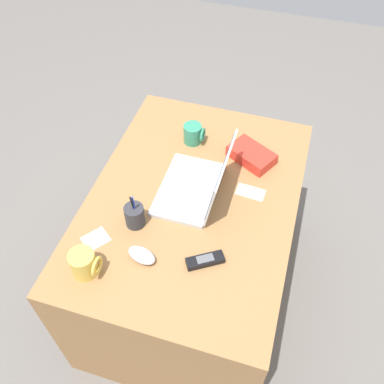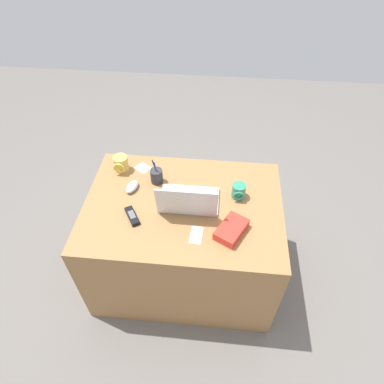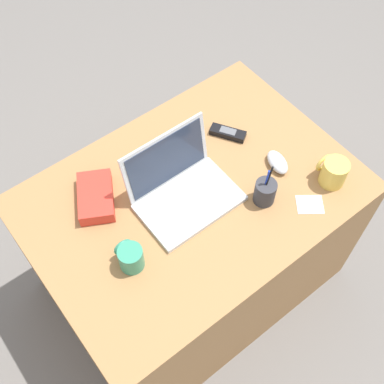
{
  "view_description": "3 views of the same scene",
  "coord_description": "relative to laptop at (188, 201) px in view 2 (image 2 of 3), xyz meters",
  "views": [
    {
      "loc": [
        1.02,
        0.31,
        2.01
      ],
      "look_at": [
        0.01,
        0.0,
        0.75
      ],
      "focal_mm": 39.82,
      "sensor_mm": 36.0,
      "label": 1
    },
    {
      "loc": [
        -0.18,
        1.26,
        2.11
      ],
      "look_at": [
        -0.05,
        0.0,
        0.81
      ],
      "focal_mm": 30.88,
      "sensor_mm": 36.0,
      "label": 2
    },
    {
      "loc": [
        -0.58,
        -0.75,
        2.15
      ],
      "look_at": [
        -0.02,
        -0.02,
        0.75
      ],
      "focal_mm": 46.39,
      "sensor_mm": 36.0,
      "label": 3
    }
  ],
  "objects": [
    {
      "name": "ground_plane",
      "position": [
        0.03,
        -0.01,
        -0.75
      ],
      "size": [
        6.0,
        6.0,
        0.0
      ],
      "primitive_type": "plane",
      "color": "slate"
    },
    {
      "name": "desk",
      "position": [
        0.03,
        -0.01,
        -0.4
      ],
      "size": [
        1.14,
        0.81,
        0.7
      ],
      "primitive_type": "cube",
      "color": "#9E7042",
      "rests_on": "ground"
    },
    {
      "name": "laptop",
      "position": [
        0.0,
        0.0,
        0.0
      ],
      "size": [
        0.34,
        0.26,
        0.23
      ],
      "color": "silver",
      "rests_on": "desk"
    },
    {
      "name": "computer_mouse",
      "position": [
        0.35,
        -0.1,
        -0.03
      ],
      "size": [
        0.09,
        0.12,
        0.04
      ],
      "primitive_type": "ellipsoid",
      "rotation": [
        0.0,
        0.0,
        -0.27
      ],
      "color": "silver",
      "rests_on": "desk"
    },
    {
      "name": "coffee_mug_white",
      "position": [
        0.45,
        -0.27,
        0.0
      ],
      "size": [
        0.09,
        0.1,
        0.1
      ],
      "color": "#E0BC4C",
      "rests_on": "desk"
    },
    {
      "name": "coffee_mug_tall",
      "position": [
        -0.28,
        -0.1,
        -0.0
      ],
      "size": [
        0.08,
        0.09,
        0.09
      ],
      "color": "#338C6B",
      "rests_on": "desk"
    },
    {
      "name": "cordless_phone",
      "position": [
        0.3,
        0.11,
        -0.03
      ],
      "size": [
        0.11,
        0.14,
        0.03
      ],
      "color": "black",
      "rests_on": "desk"
    },
    {
      "name": "pen_holder",
      "position": [
        0.21,
        -0.18,
        0.0
      ],
      "size": [
        0.07,
        0.07,
        0.17
      ],
      "color": "#333338",
      "rests_on": "desk"
    },
    {
      "name": "snack_bag",
      "position": [
        -0.25,
        0.16,
        -0.02
      ],
      "size": [
        0.19,
        0.22,
        0.05
      ],
      "primitive_type": "cube",
      "rotation": [
        0.0,
        0.0,
        -0.5
      ],
      "color": "red",
      "rests_on": "desk"
    },
    {
      "name": "paper_note_near_laptop",
      "position": [
        0.32,
        -0.3,
        -0.05
      ],
      "size": [
        0.12,
        0.11,
        0.0
      ],
      "primitive_type": "cube",
      "rotation": [
        0.0,
        0.0,
        -0.65
      ],
      "color": "white",
      "rests_on": "desk"
    },
    {
      "name": "paper_note_left",
      "position": [
        -0.06,
        0.2,
        -0.05
      ],
      "size": [
        0.07,
        0.12,
        0.0
      ],
      "primitive_type": "cube",
      "rotation": [
        0.0,
        0.0,
        -0.07
      ],
      "color": "white",
      "rests_on": "desk"
    }
  ]
}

